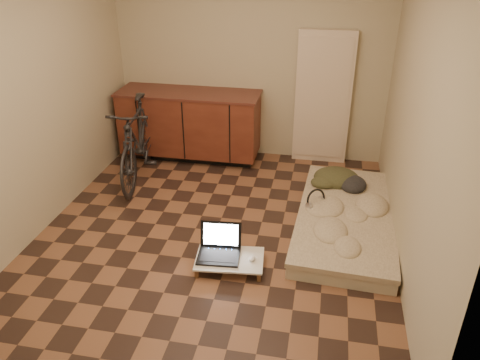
% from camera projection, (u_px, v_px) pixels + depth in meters
% --- Properties ---
extents(room_shell, '(3.50, 4.00, 2.60)m').
position_uv_depth(room_shell, '(213.00, 110.00, 4.19)').
color(room_shell, brown).
rests_on(room_shell, ground).
extents(cabinets, '(1.84, 0.62, 0.91)m').
position_uv_depth(cabinets, '(190.00, 124.00, 6.18)').
color(cabinets, black).
rests_on(cabinets, ground).
extents(appliance_panel, '(0.70, 0.10, 1.70)m').
position_uv_depth(appliance_panel, '(323.00, 99.00, 5.93)').
color(appliance_panel, beige).
rests_on(appliance_panel, ground).
extents(bicycle, '(0.74, 1.74, 1.09)m').
position_uv_depth(bicycle, '(137.00, 137.00, 5.61)').
color(bicycle, black).
rests_on(bicycle, ground).
extents(futon, '(1.07, 2.06, 0.17)m').
position_uv_depth(futon, '(346.00, 219.00, 4.83)').
color(futon, '#B8AD93').
rests_on(futon, ground).
extents(clothing_pile, '(0.57, 0.48, 0.22)m').
position_uv_depth(clothing_pile, '(341.00, 174.00, 5.30)').
color(clothing_pile, '#35361F').
rests_on(clothing_pile, futon).
extents(headphones, '(0.35, 0.35, 0.17)m').
position_uv_depth(headphones, '(316.00, 199.00, 4.86)').
color(headphones, black).
rests_on(headphones, futon).
extents(lap_desk, '(0.65, 0.45, 0.10)m').
position_uv_depth(lap_desk, '(230.00, 259.00, 4.23)').
color(lap_desk, brown).
rests_on(lap_desk, ground).
extents(laptop, '(0.41, 0.37, 0.26)m').
position_uv_depth(laptop, '(219.00, 249.00, 4.25)').
color(laptop, black).
rests_on(laptop, lap_desk).
extents(mouse, '(0.07, 0.10, 0.03)m').
position_uv_depth(mouse, '(252.00, 258.00, 4.19)').
color(mouse, white).
rests_on(mouse, lap_desk).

